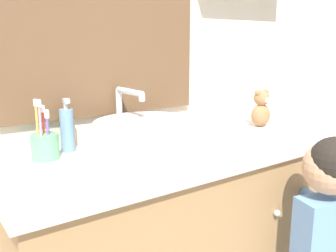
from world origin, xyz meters
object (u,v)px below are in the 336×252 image
(sink_basin, at_px, (149,137))
(toothbrush_holder, at_px, (45,145))
(child_figure, at_px, (324,231))
(teddy_bear, at_px, (261,109))
(soap_dispenser, at_px, (67,130))

(sink_basin, xyz_separation_m, toothbrush_holder, (-0.31, 0.14, -0.01))
(sink_basin, distance_m, child_figure, 0.67)
(teddy_bear, bearing_deg, toothbrush_holder, 175.69)
(sink_basin, xyz_separation_m, child_figure, (0.44, -0.40, -0.31))
(toothbrush_holder, bearing_deg, teddy_bear, -4.31)
(soap_dispenser, xyz_separation_m, teddy_bear, (0.85, -0.12, 0.00))
(soap_dispenser, distance_m, child_figure, 0.94)
(sink_basin, bearing_deg, soap_dispenser, 139.12)
(sink_basin, distance_m, teddy_bear, 0.64)
(toothbrush_holder, bearing_deg, child_figure, -36.16)
(sink_basin, bearing_deg, teddy_bear, 6.20)
(toothbrush_holder, xyz_separation_m, teddy_bear, (0.95, -0.07, 0.03))
(toothbrush_holder, distance_m, teddy_bear, 0.95)
(toothbrush_holder, height_order, child_figure, toothbrush_holder)
(soap_dispenser, bearing_deg, sink_basin, -40.88)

